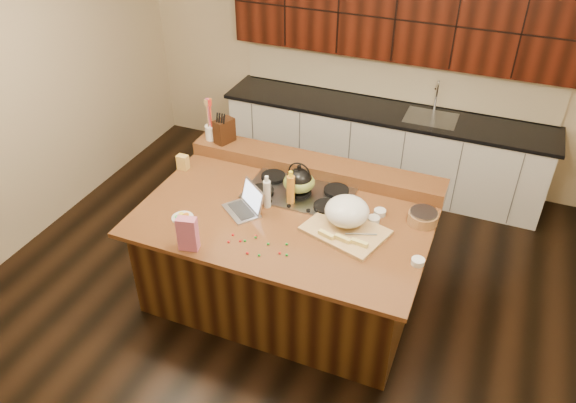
% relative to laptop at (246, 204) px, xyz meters
% --- Properties ---
extents(room, '(5.52, 5.02, 2.72)m').
position_rel_laptop_xyz_m(room, '(0.32, 0.09, 0.37)').
color(room, black).
rests_on(room, ground).
extents(island, '(2.40, 1.60, 0.92)m').
position_rel_laptop_xyz_m(island, '(0.32, 0.09, -0.52)').
color(island, black).
rests_on(island, ground).
extents(back_ledge, '(2.40, 0.30, 0.12)m').
position_rel_laptop_xyz_m(back_ledge, '(0.32, 0.79, 0.00)').
color(back_ledge, black).
rests_on(back_ledge, island).
extents(cooktop, '(0.92, 0.52, 0.05)m').
position_rel_laptop_xyz_m(cooktop, '(0.32, 0.39, -0.04)').
color(cooktop, gray).
rests_on(cooktop, island).
extents(back_counter, '(3.70, 0.66, 2.40)m').
position_rel_laptop_xyz_m(back_counter, '(0.62, 2.32, 0.00)').
color(back_counter, silver).
rests_on(back_counter, ground).
extents(kettle, '(0.24, 0.24, 0.20)m').
position_rel_laptop_xyz_m(kettle, '(0.32, 0.39, 0.09)').
color(kettle, black).
rests_on(kettle, cooktop).
extents(green_bowl, '(0.30, 0.30, 0.15)m').
position_rel_laptop_xyz_m(green_bowl, '(0.32, 0.39, 0.06)').
color(green_bowl, olive).
rests_on(green_bowl, cooktop).
extents(laptop, '(0.41, 0.39, 0.22)m').
position_rel_laptop_xyz_m(laptop, '(0.00, 0.00, 0.00)').
color(laptop, '#B7B7BC').
rests_on(laptop, island).
extents(oil_bottle, '(0.08, 0.08, 0.27)m').
position_rel_laptop_xyz_m(oil_bottle, '(0.31, 0.23, 0.08)').
color(oil_bottle, '#C57722').
rests_on(oil_bottle, island).
extents(vinegar_bottle, '(0.08, 0.08, 0.25)m').
position_rel_laptop_xyz_m(vinegar_bottle, '(0.14, 0.11, 0.07)').
color(vinegar_bottle, silver).
rests_on(vinegar_bottle, island).
extents(wooden_tray, '(0.72, 0.61, 0.25)m').
position_rel_laptop_xyz_m(wooden_tray, '(0.84, 0.10, 0.05)').
color(wooden_tray, tan).
rests_on(wooden_tray, island).
extents(ramekin_a, '(0.10, 0.10, 0.04)m').
position_rel_laptop_xyz_m(ramekin_a, '(1.47, -0.13, -0.04)').
color(ramekin_a, white).
rests_on(ramekin_a, island).
extents(ramekin_b, '(0.12, 0.12, 0.04)m').
position_rel_laptop_xyz_m(ramekin_b, '(1.03, 0.24, -0.04)').
color(ramekin_b, white).
rests_on(ramekin_b, island).
extents(ramekin_c, '(0.12, 0.12, 0.04)m').
position_rel_laptop_xyz_m(ramekin_c, '(1.05, 0.36, -0.04)').
color(ramekin_c, white).
rests_on(ramekin_c, island).
extents(strainer_bowl, '(0.27, 0.27, 0.09)m').
position_rel_laptop_xyz_m(strainer_bowl, '(1.40, 0.39, -0.01)').
color(strainer_bowl, '#996B3F').
rests_on(strainer_bowl, island).
extents(kitchen_timer, '(0.10, 0.10, 0.07)m').
position_rel_laptop_xyz_m(kitchen_timer, '(0.92, -0.12, -0.02)').
color(kitchen_timer, silver).
rests_on(kitchen_timer, island).
extents(pink_bag, '(0.16, 0.11, 0.28)m').
position_rel_laptop_xyz_m(pink_bag, '(-0.19, -0.62, 0.08)').
color(pink_bag, '#C25B7A').
rests_on(pink_bag, island).
extents(candy_plate, '(0.23, 0.23, 0.01)m').
position_rel_laptop_xyz_m(candy_plate, '(-0.44, -0.31, -0.05)').
color(candy_plate, white).
rests_on(candy_plate, island).
extents(package_box, '(0.10, 0.07, 0.14)m').
position_rel_laptop_xyz_m(package_box, '(-0.83, 0.37, 0.01)').
color(package_box, gold).
rests_on(package_box, island).
extents(utensil_crock, '(0.13, 0.13, 0.14)m').
position_rel_laptop_xyz_m(utensil_crock, '(-0.75, 0.79, 0.13)').
color(utensil_crock, white).
rests_on(utensil_crock, back_ledge).
extents(knife_block, '(0.18, 0.22, 0.23)m').
position_rel_laptop_xyz_m(knife_block, '(-0.61, 0.79, 0.18)').
color(knife_block, black).
rests_on(knife_block, back_ledge).
extents(gumdrop_0, '(0.02, 0.02, 0.02)m').
position_rel_laptop_xyz_m(gumdrop_0, '(0.14, -0.40, -0.05)').
color(gumdrop_0, red).
rests_on(gumdrop_0, island).
extents(gumdrop_1, '(0.02, 0.02, 0.02)m').
position_rel_laptop_xyz_m(gumdrop_1, '(0.17, -0.39, -0.05)').
color(gumdrop_1, '#198C26').
rests_on(gumdrop_1, island).
extents(gumdrop_2, '(0.02, 0.02, 0.02)m').
position_rel_laptop_xyz_m(gumdrop_2, '(0.05, -0.36, -0.05)').
color(gumdrop_2, red).
rests_on(gumdrop_2, island).
extents(gumdrop_3, '(0.02, 0.02, 0.02)m').
position_rel_laptop_xyz_m(gumdrop_3, '(0.49, -0.30, -0.05)').
color(gumdrop_3, '#198C26').
rests_on(gumdrop_3, island).
extents(gumdrop_4, '(0.02, 0.02, 0.02)m').
position_rel_laptop_xyz_m(gumdrop_4, '(0.48, -0.42, -0.05)').
color(gumdrop_4, red).
rests_on(gumdrop_4, island).
extents(gumdrop_5, '(0.02, 0.02, 0.02)m').
position_rel_laptop_xyz_m(gumdrop_5, '(0.54, -0.42, -0.05)').
color(gumdrop_5, '#198C26').
rests_on(gumdrop_5, island).
extents(gumdrop_6, '(0.02, 0.02, 0.02)m').
position_rel_laptop_xyz_m(gumdrop_6, '(0.25, -0.51, -0.05)').
color(gumdrop_6, red).
rests_on(gumdrop_6, island).
extents(gumdrop_7, '(0.02, 0.02, 0.02)m').
position_rel_laptop_xyz_m(gumdrop_7, '(0.23, -0.31, -0.05)').
color(gumdrop_7, '#198C26').
rests_on(gumdrop_7, island).
extents(gumdrop_8, '(0.02, 0.02, 0.02)m').
position_rel_laptop_xyz_m(gumdrop_8, '(0.22, -0.30, -0.05)').
color(gumdrop_8, red).
rests_on(gumdrop_8, island).
extents(gumdrop_9, '(0.02, 0.02, 0.02)m').
position_rel_laptop_xyz_m(gumdrop_9, '(0.35, -0.35, -0.05)').
color(gumdrop_9, '#198C26').
rests_on(gumdrop_9, island).
extents(gumdrop_10, '(0.02, 0.02, 0.02)m').
position_rel_laptop_xyz_m(gumdrop_10, '(0.06, -0.45, -0.05)').
color(gumdrop_10, red).
rests_on(gumdrop_10, island).
extents(gumdrop_11, '(0.02, 0.02, 0.02)m').
position_rel_laptop_xyz_m(gumdrop_11, '(0.34, -0.50, -0.05)').
color(gumdrop_11, '#198C26').
rests_on(gumdrop_11, island).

